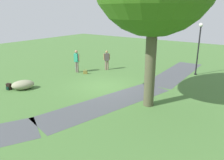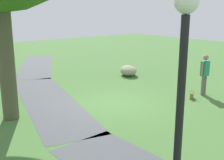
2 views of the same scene
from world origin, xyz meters
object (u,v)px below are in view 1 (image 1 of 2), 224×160
lawn_boulder (23,85)px  woman_with_handbag (77,60)px  frisbee_on_grass (76,68)px  man_near_boulder (107,59)px  lamp_post (199,44)px  backpack_by_boulder (9,87)px  handbag_on_grass (85,72)px

lawn_boulder → woman_with_handbag: 4.91m
frisbee_on_grass → man_near_boulder: bearing=112.9°
lamp_post → woman_with_handbag: size_ratio=2.18×
man_near_boulder → backpack_by_boulder: size_ratio=3.98×
handbag_on_grass → frisbee_on_grass: bearing=-116.8°
woman_with_handbag → handbag_on_grass: woman_with_handbag is taller
lamp_post → man_near_boulder: (2.75, -6.43, -1.45)m
woman_with_handbag → frisbee_on_grass: woman_with_handbag is taller
lamp_post → woman_with_handbag: lamp_post is taller
woman_with_handbag → frisbee_on_grass: (-0.98, -1.03, -1.02)m
backpack_by_boulder → woman_with_handbag: bearing=173.7°
handbag_on_grass → backpack_by_boulder: size_ratio=0.93×
lawn_boulder → handbag_on_grass: size_ratio=4.36×
handbag_on_grass → backpack_by_boulder: 5.65m
lamp_post → lawn_boulder: 12.59m
backpack_by_boulder → frisbee_on_grass: bearing=-176.1°
lawn_boulder → frisbee_on_grass: (-5.83, -1.07, -0.27)m
lamp_post → handbag_on_grass: (4.75, -7.02, -2.22)m
lamp_post → woman_with_handbag: (4.77, -7.87, -1.33)m
lawn_boulder → man_near_boulder: bearing=168.5°
lawn_boulder → frisbee_on_grass: bearing=-169.6°
lamp_post → handbag_on_grass: lamp_post is taller
lawn_boulder → woman_with_handbag: size_ratio=0.92×
handbag_on_grass → backpack_by_boulder: bearing=-14.8°
lamp_post → lawn_boulder: (9.63, -7.84, -2.08)m
backpack_by_boulder → frisbee_on_grass: (-6.41, -0.44, -0.18)m
lawn_boulder → woman_with_handbag: woman_with_handbag is taller
lawn_boulder → woman_with_handbag: (-4.86, -0.04, 0.75)m
lamp_post → handbag_on_grass: 8.76m
woman_with_handbag → handbag_on_grass: bearing=91.6°
man_near_boulder → handbag_on_grass: 2.22m
woman_with_handbag → frisbee_on_grass: 1.75m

